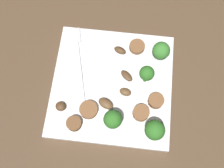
{
  "coord_description": "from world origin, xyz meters",
  "views": [
    {
      "loc": [
        -0.18,
        -0.02,
        0.53
      ],
      "look_at": [
        0.0,
        0.0,
        0.02
      ],
      "focal_mm": 42.99,
      "sensor_mm": 36.0,
      "label": 1
    }
  ],
  "objects_px": {
    "sausage_slice_4": "(137,47)",
    "fork": "(79,60)",
    "broccoli_floret_3": "(161,51)",
    "mushroom_3": "(127,76)",
    "plate": "(112,85)",
    "broccoli_floret_2": "(147,74)",
    "mushroom_2": "(106,103)",
    "sausage_slice_0": "(156,101)",
    "broccoli_floret_1": "(113,119)",
    "sausage_slice_2": "(74,124)",
    "sausage_slice_3": "(89,110)",
    "mushroom_0": "(120,50)",
    "mushroom_4": "(61,106)",
    "broccoli_floret_0": "(155,130)",
    "mushroom_1": "(125,92)",
    "sausage_slice_1": "(141,113)"
  },
  "relations": [
    {
      "from": "sausage_slice_1",
      "to": "sausage_slice_3",
      "type": "relative_size",
      "value": 0.91
    },
    {
      "from": "sausage_slice_1",
      "to": "mushroom_3",
      "type": "relative_size",
      "value": 1.09
    },
    {
      "from": "fork",
      "to": "sausage_slice_0",
      "type": "bearing_deg",
      "value": -128.42
    },
    {
      "from": "broccoli_floret_3",
      "to": "mushroom_4",
      "type": "bearing_deg",
      "value": 125.0
    },
    {
      "from": "broccoli_floret_1",
      "to": "sausage_slice_4",
      "type": "bearing_deg",
      "value": -11.34
    },
    {
      "from": "sausage_slice_3",
      "to": "sausage_slice_1",
      "type": "bearing_deg",
      "value": -87.13
    },
    {
      "from": "sausage_slice_4",
      "to": "mushroom_3",
      "type": "xyz_separation_m",
      "value": [
        -0.07,
        0.02,
        -0.0
      ]
    },
    {
      "from": "mushroom_2",
      "to": "sausage_slice_1",
      "type": "bearing_deg",
      "value": -98.94
    },
    {
      "from": "sausage_slice_1",
      "to": "sausage_slice_3",
      "type": "distance_m",
      "value": 0.1
    },
    {
      "from": "mushroom_0",
      "to": "mushroom_1",
      "type": "relative_size",
      "value": 1.09
    },
    {
      "from": "fork",
      "to": "sausage_slice_1",
      "type": "relative_size",
      "value": 5.44
    },
    {
      "from": "plate",
      "to": "sausage_slice_1",
      "type": "distance_m",
      "value": 0.08
    },
    {
      "from": "sausage_slice_0",
      "to": "mushroom_1",
      "type": "relative_size",
      "value": 1.3
    },
    {
      "from": "mushroom_2",
      "to": "broccoli_floret_3",
      "type": "bearing_deg",
      "value": -40.68
    },
    {
      "from": "sausage_slice_0",
      "to": "mushroom_4",
      "type": "distance_m",
      "value": 0.19
    },
    {
      "from": "sausage_slice_1",
      "to": "mushroom_0",
      "type": "relative_size",
      "value": 1.25
    },
    {
      "from": "mushroom_4",
      "to": "sausage_slice_4",
      "type": "bearing_deg",
      "value": -43.32
    },
    {
      "from": "broccoli_floret_3",
      "to": "mushroom_3",
      "type": "relative_size",
      "value": 1.65
    },
    {
      "from": "mushroom_1",
      "to": "mushroom_4",
      "type": "relative_size",
      "value": 1.16
    },
    {
      "from": "sausage_slice_2",
      "to": "mushroom_2",
      "type": "relative_size",
      "value": 0.91
    },
    {
      "from": "sausage_slice_2",
      "to": "mushroom_0",
      "type": "distance_m",
      "value": 0.18
    },
    {
      "from": "broccoli_floret_0",
      "to": "broccoli_floret_2",
      "type": "xyz_separation_m",
      "value": [
        0.11,
        0.02,
        0.01
      ]
    },
    {
      "from": "broccoli_floret_3",
      "to": "mushroom_0",
      "type": "distance_m",
      "value": 0.09
    },
    {
      "from": "sausage_slice_4",
      "to": "mushroom_2",
      "type": "height_order",
      "value": "mushroom_2"
    },
    {
      "from": "mushroom_0",
      "to": "sausage_slice_3",
      "type": "bearing_deg",
      "value": 160.49
    },
    {
      "from": "broccoli_floret_3",
      "to": "sausage_slice_4",
      "type": "xyz_separation_m",
      "value": [
        0.02,
        0.05,
        -0.02
      ]
    },
    {
      "from": "sausage_slice_3",
      "to": "mushroom_3",
      "type": "xyz_separation_m",
      "value": [
        0.08,
        -0.07,
        -0.0
      ]
    },
    {
      "from": "broccoli_floret_0",
      "to": "sausage_slice_2",
      "type": "height_order",
      "value": "broccoli_floret_0"
    },
    {
      "from": "broccoli_floret_0",
      "to": "broccoli_floret_1",
      "type": "relative_size",
      "value": 1.01
    },
    {
      "from": "sausage_slice_0",
      "to": "broccoli_floret_3",
      "type": "bearing_deg",
      "value": -0.79
    },
    {
      "from": "broccoli_floret_0",
      "to": "sausage_slice_1",
      "type": "distance_m",
      "value": 0.05
    },
    {
      "from": "broccoli_floret_2",
      "to": "broccoli_floret_3",
      "type": "height_order",
      "value": "broccoli_floret_2"
    },
    {
      "from": "broccoli_floret_0",
      "to": "plate",
      "type": "bearing_deg",
      "value": 44.53
    },
    {
      "from": "broccoli_floret_2",
      "to": "plate",
      "type": "bearing_deg",
      "value": 104.0
    },
    {
      "from": "mushroom_1",
      "to": "mushroom_3",
      "type": "bearing_deg",
      "value": 1.0
    },
    {
      "from": "broccoli_floret_1",
      "to": "sausage_slice_2",
      "type": "height_order",
      "value": "broccoli_floret_1"
    },
    {
      "from": "broccoli_floret_3",
      "to": "sausage_slice_3",
      "type": "xyz_separation_m",
      "value": [
        -0.13,
        0.13,
        -0.02
      ]
    },
    {
      "from": "sausage_slice_4",
      "to": "fork",
      "type": "bearing_deg",
      "value": 109.47
    },
    {
      "from": "sausage_slice_0",
      "to": "sausage_slice_3",
      "type": "relative_size",
      "value": 0.87
    },
    {
      "from": "broccoli_floret_1",
      "to": "broccoli_floret_2",
      "type": "distance_m",
      "value": 0.11
    },
    {
      "from": "broccoli_floret_0",
      "to": "sausage_slice_3",
      "type": "distance_m",
      "value": 0.13
    },
    {
      "from": "sausage_slice_2",
      "to": "mushroom_4",
      "type": "distance_m",
      "value": 0.04
    },
    {
      "from": "broccoli_floret_2",
      "to": "sausage_slice_0",
      "type": "xyz_separation_m",
      "value": [
        -0.04,
        -0.02,
        -0.03
      ]
    },
    {
      "from": "sausage_slice_2",
      "to": "mushroom_3",
      "type": "distance_m",
      "value": 0.14
    },
    {
      "from": "broccoli_floret_2",
      "to": "mushroom_4",
      "type": "relative_size",
      "value": 2.53
    },
    {
      "from": "broccoli_floret_1",
      "to": "sausage_slice_1",
      "type": "bearing_deg",
      "value": -65.6
    },
    {
      "from": "plate",
      "to": "broccoli_floret_2",
      "type": "distance_m",
      "value": 0.08
    },
    {
      "from": "broccoli_floret_1",
      "to": "sausage_slice_4",
      "type": "height_order",
      "value": "broccoli_floret_1"
    },
    {
      "from": "broccoli_floret_3",
      "to": "mushroom_0",
      "type": "height_order",
      "value": "broccoli_floret_3"
    },
    {
      "from": "broccoli_floret_2",
      "to": "mushroom_1",
      "type": "xyz_separation_m",
      "value": [
        -0.03,
        0.04,
        -0.03
      ]
    }
  ]
}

